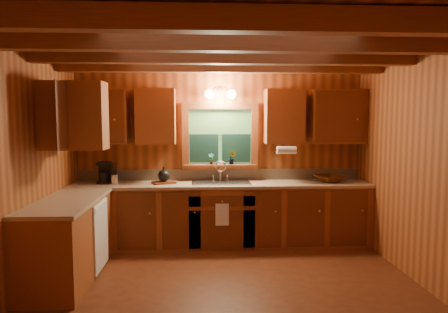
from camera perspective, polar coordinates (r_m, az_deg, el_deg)
name	(u,v)px	position (r m, az deg, el deg)	size (l,w,h in m)	color
room	(228,169)	(4.10, 0.60, -1.72)	(4.20, 4.20, 4.20)	#572915
ceiling_beams	(228,49)	(4.13, 0.62, 14.92)	(4.20, 2.54, 0.18)	brown
base_cabinets	(186,221)	(5.52, -5.47, -9.12)	(4.20, 2.22, 0.86)	brown
countertop	(186,188)	(5.43, -5.36, -4.50)	(4.20, 2.24, 0.04)	tan
backsplash	(220,175)	(6.00, -0.56, -2.57)	(4.20, 0.02, 0.16)	tan
dishwasher_panel	(101,235)	(5.08, -17.03, -10.61)	(0.02, 0.60, 0.80)	white
upper_cabinets	(180,116)	(5.49, -6.28, 5.67)	(4.19, 1.77, 0.78)	brown
window	(220,138)	(5.94, -0.56, 2.66)	(1.12, 0.08, 1.00)	brown
window_sill	(220,166)	(5.92, -0.53, -1.32)	(1.06, 0.14, 0.04)	brown
wall_sconce	(220,94)	(5.82, -0.51, 8.86)	(0.45, 0.21, 0.17)	black
paper_towel_roll	(286,150)	(5.73, 8.83, 0.91)	(0.11, 0.11, 0.27)	white
dish_towel	(222,215)	(5.48, -0.26, -8.23)	(0.18, 0.01, 0.30)	white
sink	(221,186)	(5.74, -0.43, -4.18)	(0.82, 0.48, 0.43)	silver
coffee_maker	(105,173)	(5.94, -16.55, -2.19)	(0.17, 0.22, 0.31)	black
utensil_crock	(115,179)	(5.82, -15.25, -3.06)	(0.11, 0.11, 0.30)	silver
cutting_board	(164,183)	(5.74, -8.52, -3.66)	(0.30, 0.22, 0.03)	#5D2A13
teakettle	(164,176)	(5.73, -8.54, -2.70)	(0.17, 0.17, 0.21)	black
wicker_basket	(330,179)	(6.01, 14.72, -3.05)	(0.39, 0.39, 0.10)	#48230C
potted_plant_left	(211,159)	(5.89, -1.83, -0.34)	(0.09, 0.06, 0.17)	#5D2A13
potted_plant_right	(232,158)	(5.91, 1.14, -0.17)	(0.11, 0.09, 0.20)	#5D2A13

